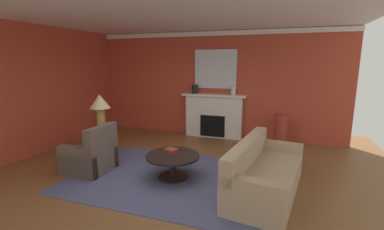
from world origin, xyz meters
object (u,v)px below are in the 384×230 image
mantel_mirror (215,69)px  sofa (264,175)px  coffee_table (173,161)px  vase_tall_corner (280,131)px  fireplace (214,117)px  side_table (102,141)px  armchair_near_window (91,157)px  table_lamp (100,105)px  vase_mantel_right (233,90)px  vase_mantel_left (195,89)px

mantel_mirror → sofa: size_ratio=0.54×
coffee_table → vase_tall_corner: bearing=54.8°
fireplace → vase_tall_corner: (1.83, -0.30, -0.18)m
side_table → coffee_table: bearing=-12.6°
armchair_near_window → table_lamp: table_lamp is taller
mantel_mirror → coffee_table: 3.43m
side_table → table_lamp: (0.00, -0.00, 0.82)m
mantel_mirror → vase_tall_corner: bearing=-13.0°
armchair_near_window → vase_tall_corner: (3.49, 2.87, 0.10)m
side_table → sofa: bearing=-7.1°
fireplace → table_lamp: table_lamp is taller
mantel_mirror → table_lamp: 3.31m
fireplace → table_lamp: bearing=-127.1°
coffee_table → sofa: bearing=-0.7°
table_lamp → mantel_mirror: bearing=54.2°
fireplace → armchair_near_window: size_ratio=1.89×
vase_tall_corner → vase_mantel_right: vase_mantel_right is taller
sofa → vase_tall_corner: sofa is taller
fireplace → mantel_mirror: (0.00, 0.12, 1.34)m
sofa → side_table: bearing=172.9°
sofa → armchair_near_window: bearing=-176.0°
armchair_near_window → vase_mantel_left: 3.48m
sofa → table_lamp: bearing=172.9°
mantel_mirror → vase_tall_corner: 2.41m
fireplace → vase_mantel_left: vase_mantel_left is taller
mantel_mirror → vase_mantel_right: size_ratio=4.70×
vase_mantel_right → sofa: bearing=-69.7°
mantel_mirror → armchair_near_window: 4.03m
coffee_table → vase_mantel_left: (-0.52, 2.87, 1.03)m
side_table → vase_mantel_right: vase_mantel_right is taller
mantel_mirror → sofa: bearing=-62.2°
fireplace → vase_mantel_right: size_ratio=7.10×
armchair_near_window → sofa: bearing=4.0°
fireplace → vase_mantel_left: bearing=-174.8°
table_lamp → vase_mantel_left: (1.34, 2.45, 0.14)m
mantel_mirror → sofa: (1.62, -3.06, -1.63)m
mantel_mirror → coffee_table: (-0.03, -3.04, -1.59)m
table_lamp → vase_mantel_left: bearing=61.3°
vase_mantel_right → side_table: bearing=-134.9°
vase_mantel_left → vase_tall_corner: bearing=-6.0°
coffee_table → mantel_mirror: bearing=89.5°
sofa → side_table: 3.54m
side_table → vase_mantel_right: bearing=45.1°
sofa → side_table: sofa is taller
mantel_mirror → vase_mantel_left: mantel_mirror is taller
mantel_mirror → side_table: 3.58m
coffee_table → vase_tall_corner: vase_tall_corner is taller
vase_mantel_right → armchair_near_window: bearing=-125.3°
sofa → vase_mantel_right: size_ratio=8.71×
side_table → vase_mantel_left: size_ratio=2.82×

